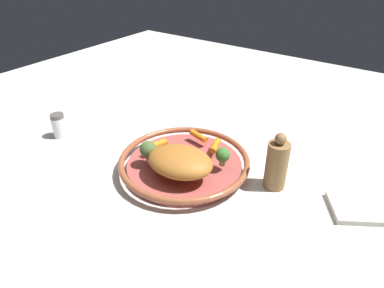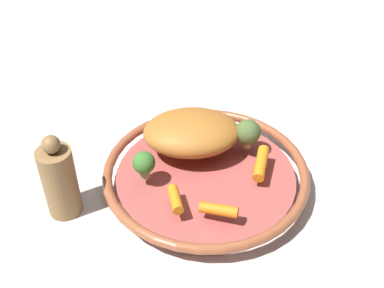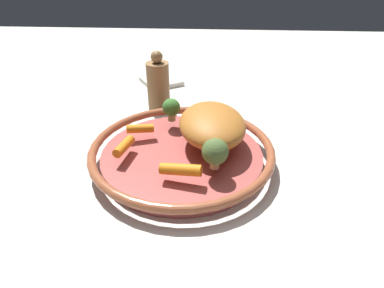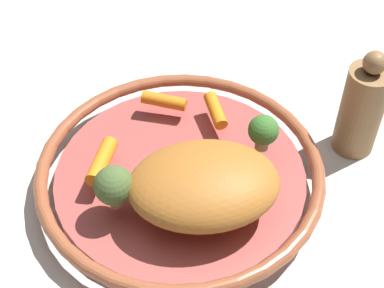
{
  "view_description": "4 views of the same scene",
  "coord_description": "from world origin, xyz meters",
  "px_view_note": "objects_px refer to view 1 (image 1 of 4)",
  "views": [
    {
      "loc": [
        -0.46,
        0.61,
        0.55
      ],
      "look_at": [
        -0.01,
        -0.02,
        0.08
      ],
      "focal_mm": 32.25,
      "sensor_mm": 36.0,
      "label": 1
    },
    {
      "loc": [
        0.02,
        -0.61,
        0.59
      ],
      "look_at": [
        -0.03,
        0.03,
        0.07
      ],
      "focal_mm": 45.18,
      "sensor_mm": 36.0,
      "label": 2
    },
    {
      "loc": [
        0.53,
        0.05,
        0.37
      ],
      "look_at": [
        0.01,
        0.02,
        0.05
      ],
      "focal_mm": 31.06,
      "sensor_mm": 36.0,
      "label": 3
    },
    {
      "loc": [
        -0.03,
        0.47,
        0.56
      ],
      "look_at": [
        -0.01,
        -0.01,
        0.07
      ],
      "focal_mm": 54.27,
      "sensor_mm": 36.0,
      "label": 4
    }
  ],
  "objects_px": {
    "serving_bowl": "(184,163)",
    "salt_shaker": "(59,126)",
    "broccoli_floret_large": "(223,155)",
    "broccoli_floret_edge": "(148,150)",
    "dish_towel": "(354,208)",
    "roast_chicken_piece": "(180,162)",
    "pepper_mill": "(277,164)",
    "baby_carrot_left": "(199,136)",
    "baby_carrot_center": "(156,145)",
    "baby_carrot_back": "(215,146)"
  },
  "relations": [
    {
      "from": "serving_bowl",
      "to": "baby_carrot_center",
      "type": "relative_size",
      "value": 5.06
    },
    {
      "from": "baby_carrot_center",
      "to": "salt_shaker",
      "type": "height_order",
      "value": "salt_shaker"
    },
    {
      "from": "serving_bowl",
      "to": "salt_shaker",
      "type": "xyz_separation_m",
      "value": [
        0.43,
        0.08,
        0.02
      ]
    },
    {
      "from": "serving_bowl",
      "to": "roast_chicken_piece",
      "type": "distance_m",
      "value": 0.08
    },
    {
      "from": "roast_chicken_piece",
      "to": "salt_shaker",
      "type": "height_order",
      "value": "roast_chicken_piece"
    },
    {
      "from": "broccoli_floret_large",
      "to": "broccoli_floret_edge",
      "type": "height_order",
      "value": "broccoli_floret_edge"
    },
    {
      "from": "baby_carrot_left",
      "to": "salt_shaker",
      "type": "relative_size",
      "value": 0.76
    },
    {
      "from": "salt_shaker",
      "to": "broccoli_floret_edge",
      "type": "bearing_deg",
      "value": -177.3
    },
    {
      "from": "dish_towel",
      "to": "baby_carrot_center",
      "type": "bearing_deg",
      "value": 11.74
    },
    {
      "from": "baby_carrot_center",
      "to": "dish_towel",
      "type": "height_order",
      "value": "baby_carrot_center"
    },
    {
      "from": "salt_shaker",
      "to": "baby_carrot_back",
      "type": "bearing_deg",
      "value": -160.58
    },
    {
      "from": "baby_carrot_back",
      "to": "pepper_mill",
      "type": "height_order",
      "value": "pepper_mill"
    },
    {
      "from": "roast_chicken_piece",
      "to": "broccoli_floret_edge",
      "type": "height_order",
      "value": "roast_chicken_piece"
    },
    {
      "from": "baby_carrot_back",
      "to": "baby_carrot_left",
      "type": "bearing_deg",
      "value": -13.89
    },
    {
      "from": "serving_bowl",
      "to": "salt_shaker",
      "type": "relative_size",
      "value": 4.54
    },
    {
      "from": "roast_chicken_piece",
      "to": "pepper_mill",
      "type": "height_order",
      "value": "pepper_mill"
    },
    {
      "from": "roast_chicken_piece",
      "to": "baby_carrot_back",
      "type": "relative_size",
      "value": 3.15
    },
    {
      "from": "roast_chicken_piece",
      "to": "baby_carrot_back",
      "type": "distance_m",
      "value": 0.15
    },
    {
      "from": "roast_chicken_piece",
      "to": "baby_carrot_left",
      "type": "bearing_deg",
      "value": -71.3
    },
    {
      "from": "baby_carrot_left",
      "to": "salt_shaker",
      "type": "xyz_separation_m",
      "value": [
        0.4,
        0.18,
        -0.01
      ]
    },
    {
      "from": "broccoli_floret_edge",
      "to": "pepper_mill",
      "type": "relative_size",
      "value": 0.36
    },
    {
      "from": "roast_chicken_piece",
      "to": "broccoli_floret_large",
      "type": "relative_size",
      "value": 3.44
    },
    {
      "from": "baby_carrot_left",
      "to": "pepper_mill",
      "type": "distance_m",
      "value": 0.25
    },
    {
      "from": "serving_bowl",
      "to": "salt_shaker",
      "type": "distance_m",
      "value": 0.44
    },
    {
      "from": "baby_carrot_left",
      "to": "dish_towel",
      "type": "relative_size",
      "value": 0.56
    },
    {
      "from": "roast_chicken_piece",
      "to": "dish_towel",
      "type": "relative_size",
      "value": 1.59
    },
    {
      "from": "baby_carrot_back",
      "to": "broccoli_floret_edge",
      "type": "xyz_separation_m",
      "value": [
        0.11,
        0.15,
        0.02
      ]
    },
    {
      "from": "baby_carrot_center",
      "to": "broccoli_floret_edge",
      "type": "bearing_deg",
      "value": 112.57
    },
    {
      "from": "roast_chicken_piece",
      "to": "salt_shaker",
      "type": "distance_m",
      "value": 0.46
    },
    {
      "from": "pepper_mill",
      "to": "dish_towel",
      "type": "xyz_separation_m",
      "value": [
        -0.19,
        -0.02,
        -0.06
      ]
    },
    {
      "from": "baby_carrot_center",
      "to": "baby_carrot_left",
      "type": "xyz_separation_m",
      "value": [
        -0.07,
        -0.11,
        -0.0
      ]
    },
    {
      "from": "baby_carrot_center",
      "to": "pepper_mill",
      "type": "height_order",
      "value": "pepper_mill"
    },
    {
      "from": "baby_carrot_left",
      "to": "broccoli_floret_large",
      "type": "height_order",
      "value": "broccoli_floret_large"
    },
    {
      "from": "serving_bowl",
      "to": "baby_carrot_back",
      "type": "relative_size",
      "value": 6.55
    },
    {
      "from": "pepper_mill",
      "to": "baby_carrot_back",
      "type": "bearing_deg",
      "value": -3.22
    },
    {
      "from": "dish_towel",
      "to": "salt_shaker",
      "type": "bearing_deg",
      "value": 11.92
    },
    {
      "from": "baby_carrot_center",
      "to": "dish_towel",
      "type": "distance_m",
      "value": 0.52
    },
    {
      "from": "broccoli_floret_large",
      "to": "broccoli_floret_edge",
      "type": "bearing_deg",
      "value": 28.65
    },
    {
      "from": "pepper_mill",
      "to": "dish_towel",
      "type": "height_order",
      "value": "pepper_mill"
    },
    {
      "from": "broccoli_floret_large",
      "to": "salt_shaker",
      "type": "height_order",
      "value": "broccoli_floret_large"
    },
    {
      "from": "baby_carrot_left",
      "to": "baby_carrot_back",
      "type": "xyz_separation_m",
      "value": [
        -0.07,
        0.02,
        0.0
      ]
    },
    {
      "from": "serving_bowl",
      "to": "pepper_mill",
      "type": "bearing_deg",
      "value": -161.24
    },
    {
      "from": "broccoli_floret_large",
      "to": "dish_towel",
      "type": "height_order",
      "value": "broccoli_floret_large"
    },
    {
      "from": "serving_bowl",
      "to": "broccoli_floret_edge",
      "type": "relative_size",
      "value": 6.43
    },
    {
      "from": "salt_shaker",
      "to": "broccoli_floret_large",
      "type": "bearing_deg",
      "value": -168.31
    },
    {
      "from": "roast_chicken_piece",
      "to": "dish_towel",
      "type": "height_order",
      "value": "roast_chicken_piece"
    },
    {
      "from": "baby_carrot_center",
      "to": "baby_carrot_back",
      "type": "relative_size",
      "value": 1.29
    },
    {
      "from": "baby_carrot_back",
      "to": "broccoli_floret_edge",
      "type": "relative_size",
      "value": 0.98
    },
    {
      "from": "serving_bowl",
      "to": "baby_carrot_center",
      "type": "xyz_separation_m",
      "value": [
        0.09,
        0.01,
        0.03
      ]
    },
    {
      "from": "baby_carrot_left",
      "to": "broccoli_floret_edge",
      "type": "bearing_deg",
      "value": 75.06
    }
  ]
}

